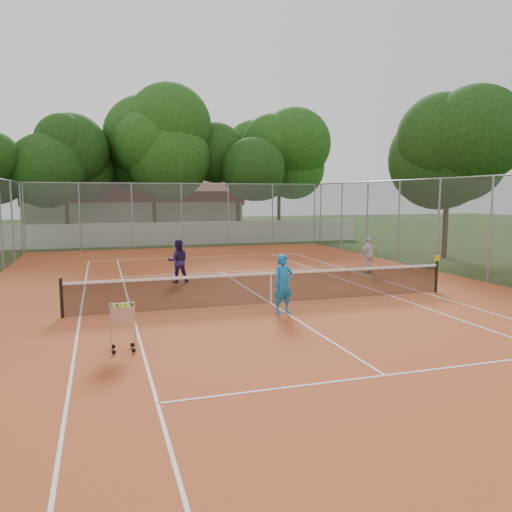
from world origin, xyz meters
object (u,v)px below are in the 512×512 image
object	(u,v)px
tennis_net	(271,288)
player_far_right	(369,255)
ball_hopper	(123,326)
clubhouse	(135,208)
player_far_left	(178,261)
player_near	(283,284)

from	to	relation	value
tennis_net	player_far_right	world-z (taller)	player_far_right
ball_hopper	player_far_right	bearing A→B (deg)	53.37
tennis_net	clubhouse	world-z (taller)	clubhouse
clubhouse	ball_hopper	xyz separation A→B (m)	(-2.50, -32.48, -1.63)
ball_hopper	player_far_left	bearing A→B (deg)	89.97
tennis_net	player_near	world-z (taller)	player_near
player_far_right	clubhouse	bearing A→B (deg)	-80.63
clubhouse	player_far_right	bearing A→B (deg)	-72.39
player_far_right	ball_hopper	distance (m)	12.94
tennis_net	player_far_left	bearing A→B (deg)	115.08
player_near	ball_hopper	world-z (taller)	player_near
player_far_left	ball_hopper	world-z (taller)	player_far_left
tennis_net	ball_hopper	xyz separation A→B (m)	(-4.50, -3.48, 0.06)
player_near	player_far_right	world-z (taller)	player_near
player_near	tennis_net	bearing A→B (deg)	76.24
tennis_net	player_far_left	distance (m)	5.02
player_far_right	ball_hopper	xyz separation A→B (m)	(-10.35, -7.76, -0.23)
player_near	player_far_left	xyz separation A→B (m)	(-2.03, 5.87, -0.02)
tennis_net	player_far_right	size ratio (longest dim) A/B	7.65
player_far_left	ball_hopper	size ratio (longest dim) A/B	1.48
tennis_net	player_near	bearing A→B (deg)	-94.06
player_far_left	ball_hopper	bearing A→B (deg)	78.19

